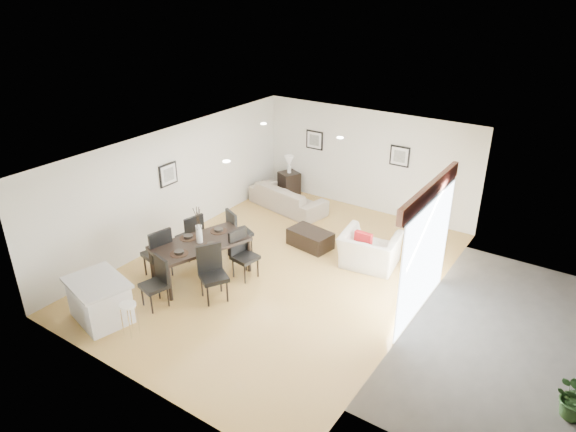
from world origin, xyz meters
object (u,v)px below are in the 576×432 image
Objects in this scene: side_table at (289,183)px; coffee_table at (310,239)px; dining_chair_wfar at (192,234)px; dining_chair_enear at (212,269)px; dining_chair_efar at (242,251)px; bar_stool at (128,308)px; sofa at (288,197)px; dining_chair_wnear at (159,251)px; armchair at (369,250)px; dining_table at (200,246)px; dining_chair_foot at (237,229)px; kitchen_island at (100,300)px; dining_chair_head at (157,279)px.

coffee_table is at bearing -47.32° from side_table.
dining_chair_wfar is 0.96× the size of dining_chair_enear.
side_table is at bearing 30.95° from dining_chair_efar.
bar_stool is at bearing -92.26° from coffee_table.
coffee_table is at bearing 149.42° from sofa.
dining_chair_wnear is 1.09× the size of dining_chair_efar.
side_table is at bearing -40.74° from armchair.
side_table reaches higher than sofa.
coffee_table is 1.59× the size of bar_stool.
dining_chair_wfar is at bearing -86.21° from side_table.
dining_chair_wfar is 4.29m from side_table.
dining_chair_efar is at bearing -68.58° from side_table.
dining_chair_foot reaches higher than dining_table.
dining_chair_wfar is at bearing 21.02° from armchair.
bar_stool is at bearing -179.45° from dining_chair_efar.
sofa reaches higher than coffee_table.
armchair is at bearing 142.45° from dining_chair_wnear.
kitchen_island is (-0.52, -2.13, -0.32)m from dining_table.
dining_chair_wfar reaches higher than bar_stool.
dining_chair_wfar reaches higher than side_table.
dining_chair_enear is 1.66× the size of side_table.
dining_chair_foot reaches higher than dining_chair_efar.
dining_table is 3.44× the size of bar_stool.
dining_chair_head is (0.46, -5.10, 0.23)m from sofa.
bar_stool is (0.80, 0.00, 0.13)m from kitchen_island.
armchair is 0.55× the size of dining_table.
dining_chair_enear is at bearing 75.98° from bar_stool.
sofa is 2.10× the size of dining_chair_wfar.
dining_chair_wnear is 1.06× the size of dining_chair_wfar.
dining_chair_efar reaches higher than sofa.
dining_chair_foot is (0.40, -2.66, 0.26)m from sofa.
side_table reaches higher than coffee_table.
dining_chair_head reaches higher than bar_stool.
dining_chair_foot is at bearing 150.15° from dining_chair_wfar.
dining_chair_wnear is 1.13× the size of coffee_table.
dining_chair_enear is 2.91m from coffee_table.
dining_chair_wnear is 0.85× the size of kitchen_island.
bar_stool is at bearing 43.18° from dining_chair_wnear.
sofa is at bearing -172.94° from dining_chair_wfar.
dining_table is 2.07× the size of dining_chair_foot.
bar_stool is (-2.45, -4.47, 0.15)m from armchair.
dining_chair_efar is at bearing 81.02° from bar_stool.
dining_chair_head reaches higher than sofa.
side_table is 7.00m from bar_stool.
dining_chair_wfar is 1.02× the size of dining_chair_efar.
side_table is 6.90m from kitchen_island.
dining_table is at bearing 66.99° from dining_chair_wfar.
dining_chair_wnear is 1.89m from bar_stool.
armchair is 2.99m from dining_chair_foot.
kitchen_island reaches higher than side_table.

